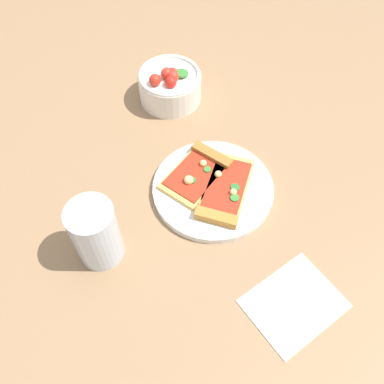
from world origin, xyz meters
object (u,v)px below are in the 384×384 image
salad_bowl (170,85)px  soda_glass (96,234)px  pizza_slice_far (200,171)px  pizza_slice_near (224,193)px  paper_napkin (294,303)px  plate (213,189)px

salad_bowl → soda_glass: soda_glass is taller
pizza_slice_far → pizza_slice_near: bearing=-88.6°
pizza_slice_near → salad_bowl: salad_bowl is taller
salad_bowl → paper_napkin: 0.52m
pizza_slice_far → paper_napkin: bearing=-100.0°
pizza_slice_far → paper_napkin: pizza_slice_far is taller
soda_glass → pizza_slice_near: bearing=-13.8°
pizza_slice_far → paper_napkin: size_ratio=0.97×
pizza_slice_near → soda_glass: bearing=166.2°
pizza_slice_far → soda_glass: (-0.23, -0.01, 0.04)m
pizza_slice_near → paper_napkin: bearing=-103.3°
plate → pizza_slice_far: 0.04m
paper_napkin → pizza_slice_far: bearing=80.0°
pizza_slice_near → paper_napkin: size_ratio=1.18×
plate → pizza_slice_near: (0.00, -0.03, 0.01)m
pizza_slice_near → paper_napkin: (-0.05, -0.22, -0.02)m
plate → paper_napkin: (-0.05, -0.25, -0.01)m
salad_bowl → soda_glass: bearing=-146.3°
pizza_slice_near → soda_glass: soda_glass is taller
soda_glass → paper_napkin: bearing=-57.0°
plate → pizza_slice_near: bearing=-82.3°
pizza_slice_far → soda_glass: soda_glass is taller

